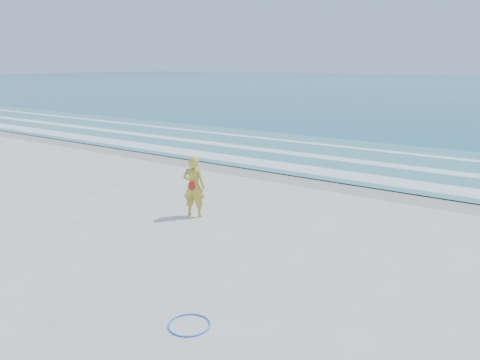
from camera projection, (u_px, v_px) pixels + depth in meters
The scene contains 8 objects.
ground at pixel (136, 250), 11.50m from camera, with size 400.00×400.00×0.00m, color silver.
wet_sand at pixel (307, 179), 18.60m from camera, with size 400.00×2.40×0.00m, color #B2A893.
shallow at pixel (356, 158), 22.53m from camera, with size 400.00×10.00×0.01m, color #59B7AD.
foam_near at pixel (322, 171), 19.61m from camera, with size 400.00×1.40×0.01m, color white.
foam_mid at pixel (349, 160), 21.90m from camera, with size 400.00×0.90×0.01m, color white.
foam_far at pixel (374, 150), 24.51m from camera, with size 400.00×0.60×0.01m, color white.
hoop at pixel (189, 325), 8.16m from camera, with size 0.75×0.75×0.03m, color #0E6FFF.
woman at pixel (194, 187), 13.83m from camera, with size 0.78×0.64×1.83m.
Camera 1 is at (8.34, -7.24, 4.44)m, focal length 35.00 mm.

